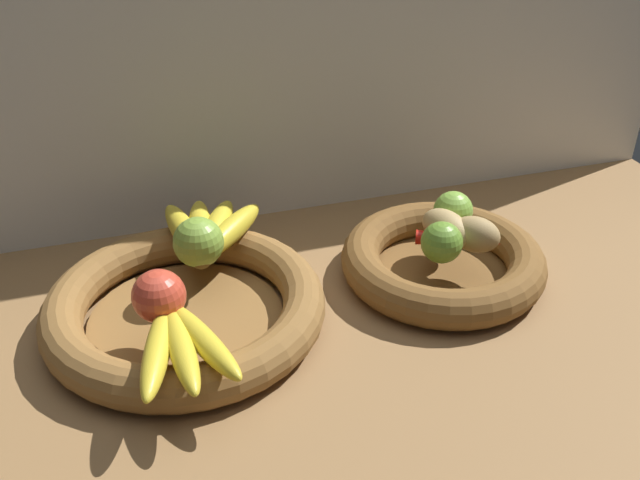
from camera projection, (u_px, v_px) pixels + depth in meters
The scene contains 13 objects.
ground_plane at pixel (339, 316), 98.72cm from camera, with size 140.00×90.00×3.00cm, color olive.
back_wall at pixel (278, 48), 108.02cm from camera, with size 140.00×3.00×55.00cm.
fruit_bowl_left at pixel (185, 307), 93.53cm from camera, with size 37.00×37.00×5.58cm.
fruit_bowl_right at pixel (443, 261), 102.99cm from camera, with size 29.42×29.42×5.58cm.
apple_red_front at pixel (159, 296), 85.07cm from camera, with size 6.54×6.54×6.54cm, color #CC422D.
apple_green_back at pixel (198, 242), 95.26cm from camera, with size 6.86×6.86×6.86cm, color #7AA338.
banana_bunch_front at pixel (180, 343), 80.45cm from camera, with size 12.72×18.33×2.94cm.
banana_bunch_back at pixel (207, 231), 101.23cm from camera, with size 15.68×17.36×3.40cm.
potato_small at pixel (476, 236), 98.40cm from camera, with size 7.07×4.78×5.07cm, color #A38451.
potato_large at pixel (446, 228), 100.13cm from camera, with size 8.27×4.94×5.06cm, color tan.
lime_near at pixel (442, 242), 96.26cm from camera, with size 5.73×5.73×5.73cm, color olive.
lime_far at pixel (453, 211), 103.75cm from camera, with size 5.77×5.77×5.77cm, color #7AAD3D.
chili_pepper at pixel (458, 241), 100.12cm from camera, with size 2.16×2.16×11.89cm, color red.
Camera 1 is at (-26.01, -74.39, 58.92)cm, focal length 40.03 mm.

